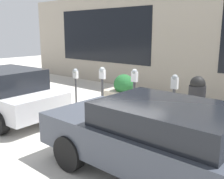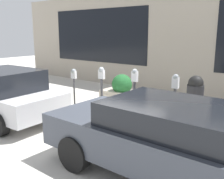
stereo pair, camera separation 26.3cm
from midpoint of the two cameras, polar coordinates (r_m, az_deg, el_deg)
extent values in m
plane|color=beige|center=(7.47, -1.56, -7.34)|extent=(40.00, 40.00, 0.00)
cube|color=gold|center=(7.40, -1.96, -7.35)|extent=(19.00, 0.16, 0.04)
cube|color=#9E9384|center=(10.86, 13.88, 9.96)|extent=(19.00, 0.15, 4.25)
cube|color=black|center=(13.14, -3.78, 11.59)|extent=(5.70, 0.02, 2.55)
cylinder|color=#38383D|center=(6.69, 12.24, -4.68)|extent=(0.07, 0.07, 1.18)
cube|color=silver|center=(6.52, 12.53, 1.46)|extent=(0.17, 0.09, 0.28)
sphere|color=gray|center=(6.49, 12.59, 2.67)|extent=(0.14, 0.14, 0.14)
cylinder|color=#38383D|center=(7.22, 3.81, -3.00)|extent=(0.08, 0.08, 1.21)
cube|color=silver|center=(7.06, 3.90, 2.84)|extent=(0.17, 0.09, 0.28)
sphere|color=gray|center=(7.04, 3.92, 3.95)|extent=(0.14, 0.14, 0.14)
cylinder|color=#38383D|center=(7.98, -3.19, -1.73)|extent=(0.07, 0.07, 1.15)
cube|color=silver|center=(7.84, -3.26, 3.32)|extent=(0.20, 0.09, 0.28)
sphere|color=gray|center=(7.82, -3.27, 4.32)|extent=(0.17, 0.17, 0.17)
cylinder|color=#38383D|center=(8.74, -9.05, -0.98)|extent=(0.06, 0.06, 1.04)
cube|color=silver|center=(8.62, -9.19, 3.17)|extent=(0.19, 0.09, 0.24)
sphere|color=gray|center=(8.60, -9.22, 3.96)|extent=(0.16, 0.16, 0.16)
cube|color=#A39989|center=(9.17, 1.33, -1.87)|extent=(1.41, 0.81, 0.52)
sphere|color=#1E5628|center=(9.06, 1.34, 1.13)|extent=(0.71, 0.71, 0.71)
cube|color=#383D47|center=(4.74, 9.46, -11.07)|extent=(4.37, 1.90, 0.62)
cube|color=black|center=(4.49, 11.65, -5.50)|extent=(2.28, 1.66, 0.41)
cylinder|color=black|center=(6.20, 2.19, -8.26)|extent=(0.67, 0.22, 0.67)
cylinder|color=black|center=(5.02, -9.71, -13.58)|extent=(0.67, 0.22, 0.67)
cube|color=#B7B7BC|center=(8.42, -23.37, -1.88)|extent=(3.91, 1.90, 0.58)
cube|color=black|center=(8.17, -23.21, 1.94)|extent=(2.06, 1.62, 0.59)
cylinder|color=black|center=(9.88, -22.49, -1.53)|extent=(0.60, 0.21, 0.60)
cylinder|color=black|center=(7.94, -13.92, -4.20)|extent=(0.60, 0.21, 0.60)
cylinder|color=black|center=(7.13, -24.21, -6.89)|extent=(0.60, 0.21, 0.60)
cylinder|color=black|center=(8.55, 16.72, -2.09)|extent=(0.52, 0.52, 0.92)
sphere|color=black|center=(8.44, 16.94, 1.35)|extent=(0.46, 0.46, 0.46)
camera|label=1|loc=(0.13, 88.97, 0.23)|focal=42.00mm
camera|label=2|loc=(0.13, -91.03, -0.23)|focal=42.00mm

